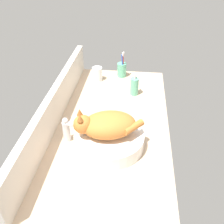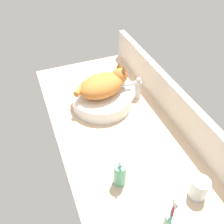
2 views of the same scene
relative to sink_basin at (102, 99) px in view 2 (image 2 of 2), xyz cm
name	(u,v)px [view 2 (image 2 of 2)]	position (x,y,z in cm)	size (l,w,h in cm)	color
ground_plane	(117,127)	(17.86, 1.60, -5.61)	(129.39, 62.99, 4.00)	tan
backsplash_panel	(169,97)	(17.86, 31.29, 5.65)	(129.39, 3.60, 18.51)	silver
sink_basin	(102,99)	(0.00, 0.00, 0.00)	(33.36, 33.36, 7.22)	white
cat	(104,84)	(-0.41, 1.30, 9.37)	(22.66, 31.98, 14.00)	#CC7533
faucet	(136,87)	(1.48, 20.05, 3.70)	(3.63, 11.85, 13.60)	silver
soap_dispenser	(120,174)	(49.64, -10.07, 2.14)	(5.20, 5.20, 14.49)	#60B793
toothbrush_cup	(173,222)	(74.06, -0.15, 1.73)	(6.50, 6.50, 18.69)	#5BB28E
water_glass	(199,189)	(66.30, 16.48, 0.48)	(7.01, 7.01, 9.43)	white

